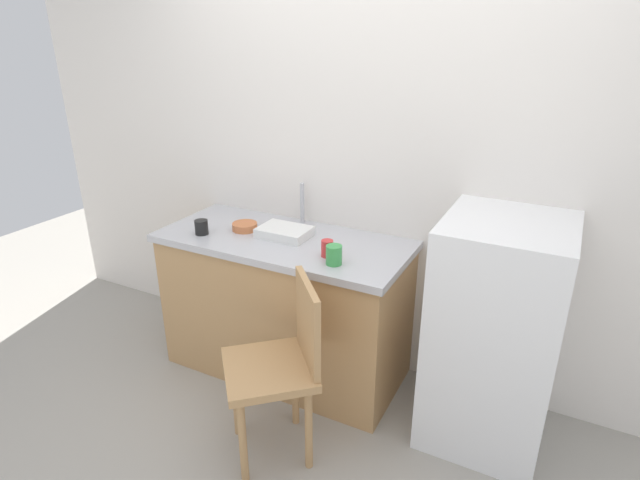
{
  "coord_description": "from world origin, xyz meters",
  "views": [
    {
      "loc": [
        0.98,
        -1.57,
        1.9
      ],
      "look_at": [
        -0.13,
        0.6,
        0.9
      ],
      "focal_mm": 28.56,
      "sensor_mm": 36.0,
      "label": 1
    }
  ],
  "objects_px": {
    "chair": "(282,362)",
    "cup_red": "(327,248)",
    "cup_green": "(334,255)",
    "refrigerator": "(494,334)",
    "cup_black": "(201,227)",
    "dish_tray": "(285,232)",
    "terracotta_bowl": "(245,226)"
  },
  "relations": [
    {
      "from": "chair",
      "to": "cup_black",
      "type": "height_order",
      "value": "cup_black"
    },
    {
      "from": "cup_green",
      "to": "refrigerator",
      "type": "bearing_deg",
      "value": 13.66
    },
    {
      "from": "refrigerator",
      "to": "chair",
      "type": "distance_m",
      "value": 1.01
    },
    {
      "from": "cup_green",
      "to": "dish_tray",
      "type": "bearing_deg",
      "value": 153.18
    },
    {
      "from": "chair",
      "to": "cup_green",
      "type": "distance_m",
      "value": 0.56
    },
    {
      "from": "cup_green",
      "to": "cup_black",
      "type": "bearing_deg",
      "value": 178.7
    },
    {
      "from": "refrigerator",
      "to": "cup_green",
      "type": "xyz_separation_m",
      "value": [
        -0.76,
        -0.18,
        0.33
      ]
    },
    {
      "from": "cup_black",
      "to": "dish_tray",
      "type": "bearing_deg",
      "value": 23.21
    },
    {
      "from": "dish_tray",
      "to": "cup_red",
      "type": "bearing_deg",
      "value": -22.18
    },
    {
      "from": "dish_tray",
      "to": "cup_black",
      "type": "bearing_deg",
      "value": -156.79
    },
    {
      "from": "dish_tray",
      "to": "cup_black",
      "type": "xyz_separation_m",
      "value": [
        -0.43,
        -0.18,
        0.02
      ]
    },
    {
      "from": "cup_green",
      "to": "chair",
      "type": "bearing_deg",
      "value": -100.59
    },
    {
      "from": "terracotta_bowl",
      "to": "cup_black",
      "type": "relative_size",
      "value": 1.75
    },
    {
      "from": "cup_black",
      "to": "cup_red",
      "type": "bearing_deg",
      "value": 3.71
    },
    {
      "from": "chair",
      "to": "cup_red",
      "type": "xyz_separation_m",
      "value": [
        0.0,
        0.46,
        0.39
      ]
    },
    {
      "from": "refrigerator",
      "to": "cup_black",
      "type": "xyz_separation_m",
      "value": [
        -1.59,
        -0.17,
        0.32
      ]
    },
    {
      "from": "chair",
      "to": "terracotta_bowl",
      "type": "bearing_deg",
      "value": -176.23
    },
    {
      "from": "terracotta_bowl",
      "to": "cup_green",
      "type": "relative_size",
      "value": 1.48
    },
    {
      "from": "terracotta_bowl",
      "to": "dish_tray",
      "type": "bearing_deg",
      "value": 5.02
    },
    {
      "from": "chair",
      "to": "cup_red",
      "type": "distance_m",
      "value": 0.6
    },
    {
      "from": "terracotta_bowl",
      "to": "cup_red",
      "type": "xyz_separation_m",
      "value": [
        0.58,
        -0.11,
        0.02
      ]
    },
    {
      "from": "dish_tray",
      "to": "cup_red",
      "type": "distance_m",
      "value": 0.36
    },
    {
      "from": "refrigerator",
      "to": "dish_tray",
      "type": "distance_m",
      "value": 1.2
    },
    {
      "from": "dish_tray",
      "to": "terracotta_bowl",
      "type": "xyz_separation_m",
      "value": [
        -0.25,
        -0.02,
        -0.0
      ]
    },
    {
      "from": "terracotta_bowl",
      "to": "cup_black",
      "type": "distance_m",
      "value": 0.24
    },
    {
      "from": "refrigerator",
      "to": "terracotta_bowl",
      "type": "bearing_deg",
      "value": -179.82
    },
    {
      "from": "chair",
      "to": "cup_red",
      "type": "relative_size",
      "value": 10.33
    },
    {
      "from": "chair",
      "to": "cup_green",
      "type": "xyz_separation_m",
      "value": [
        0.07,
        0.39,
        0.4
      ]
    },
    {
      "from": "cup_red",
      "to": "refrigerator",
      "type": "bearing_deg",
      "value": 8.0
    },
    {
      "from": "chair",
      "to": "terracotta_bowl",
      "type": "relative_size",
      "value": 6.25
    },
    {
      "from": "refrigerator",
      "to": "chair",
      "type": "height_order",
      "value": "refrigerator"
    },
    {
      "from": "terracotta_bowl",
      "to": "cup_green",
      "type": "height_order",
      "value": "cup_green"
    }
  ]
}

